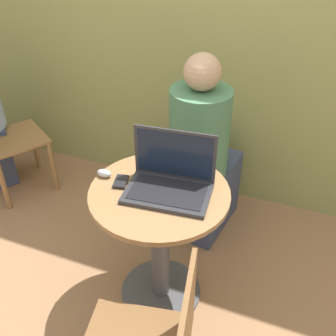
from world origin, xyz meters
name	(u,v)px	position (x,y,z in m)	size (l,w,h in m)	color
ground_plane	(161,292)	(0.00, 0.00, 0.00)	(12.00, 12.00, 0.00)	#9E704C
back_wall	(226,5)	(0.00, 1.03, 1.30)	(7.00, 0.05, 2.60)	#939956
round_table	(160,231)	(0.00, 0.00, 0.47)	(0.65, 0.65, 0.72)	#4C4C51
laptop	(170,179)	(0.04, 0.03, 0.77)	(0.40, 0.28, 0.27)	#2D2D33
cell_phone	(121,182)	(-0.19, -0.01, 0.72)	(0.08, 0.11, 0.02)	black
computer_mouse	(104,173)	(-0.29, 0.01, 0.73)	(0.07, 0.04, 0.04)	#B2B2B7
person_seated	(202,164)	(0.03, 0.59, 0.49)	(0.38, 0.54, 1.19)	#3D4766
chair_background	(4,141)	(-1.35, 0.48, 0.42)	(0.55, 0.55, 0.80)	#9E7042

